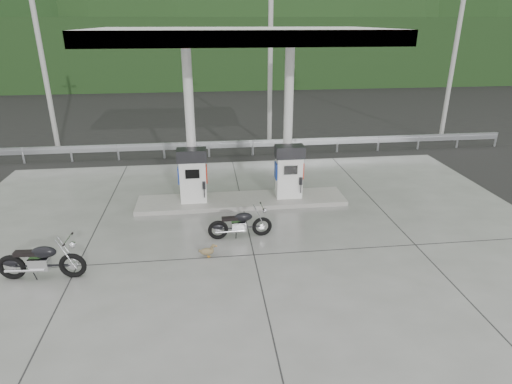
{
  "coord_description": "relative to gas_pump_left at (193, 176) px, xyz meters",
  "views": [
    {
      "loc": [
        -1.14,
        -10.79,
        5.81
      ],
      "look_at": [
        0.3,
        1.0,
        1.0
      ],
      "focal_mm": 30.0,
      "sensor_mm": 36.0,
      "label": 1
    }
  ],
  "objects": [
    {
      "name": "canopy_column_left",
      "position": [
        0.0,
        0.4,
        1.6
      ],
      "size": [
        0.3,
        0.3,
        5.0
      ],
      "primitive_type": "cylinder",
      "color": "white",
      "rests_on": "pump_island"
    },
    {
      "name": "gas_pump_right",
      "position": [
        3.2,
        0.0,
        0.0
      ],
      "size": [
        0.95,
        0.55,
        1.8
      ],
      "primitive_type": null,
      "color": "white",
      "rests_on": "pump_island"
    },
    {
      "name": "canopy_column_right",
      "position": [
        3.2,
        0.4,
        1.6
      ],
      "size": [
        0.3,
        0.3,
        5.0
      ],
      "primitive_type": "cylinder",
      "color": "white",
      "rests_on": "pump_island"
    },
    {
      "name": "tree_band",
      "position": [
        1.6,
        27.5,
        1.93
      ],
      "size": [
        80.0,
        6.0,
        6.0
      ],
      "primitive_type": "cube",
      "color": "black",
      "rests_on": "ground"
    },
    {
      "name": "forecourt_apron",
      "position": [
        1.6,
        -2.5,
        -1.06
      ],
      "size": [
        18.0,
        14.0,
        0.02
      ],
      "primitive_type": "cube",
      "color": "slate",
      "rests_on": "ground"
    },
    {
      "name": "duck",
      "position": [
        0.37,
        -3.46,
        -0.89
      ],
      "size": [
        0.44,
        0.12,
        0.32
      ],
      "primitive_type": null,
      "rotation": [
        0.0,
        0.0,
        0.0
      ],
      "color": "brown",
      "rests_on": "forecourt_apron"
    },
    {
      "name": "utility_pole_c",
      "position": [
        12.6,
        7.0,
        2.93
      ],
      "size": [
        0.22,
        0.22,
        8.0
      ],
      "primitive_type": "cylinder",
      "color": "#979791",
      "rests_on": "ground"
    },
    {
      "name": "road",
      "position": [
        1.6,
        9.0,
        -1.07
      ],
      "size": [
        60.0,
        7.0,
        0.01
      ],
      "primitive_type": "cube",
      "color": "black",
      "rests_on": "ground"
    },
    {
      "name": "utility_pole_b",
      "position": [
        3.6,
        7.0,
        2.93
      ],
      "size": [
        0.22,
        0.22,
        8.0
      ],
      "primitive_type": "cylinder",
      "color": "#979791",
      "rests_on": "ground"
    },
    {
      "name": "motorcycle_right",
      "position": [
        1.33,
        -2.45,
        -0.64
      ],
      "size": [
        1.74,
        0.63,
        0.81
      ],
      "primitive_type": null,
      "rotation": [
        0.0,
        0.0,
        0.05
      ],
      "color": "black",
      "rests_on": "forecourt_apron"
    },
    {
      "name": "guardrail",
      "position": [
        1.6,
        5.5,
        -0.36
      ],
      "size": [
        26.0,
        0.16,
        1.42
      ],
      "primitive_type": null,
      "color": "#9FA2A6",
      "rests_on": "ground"
    },
    {
      "name": "motorcycle_left",
      "position": [
        -3.54,
        -3.95,
        -0.59
      ],
      "size": [
        1.97,
        0.74,
        0.91
      ],
      "primitive_type": null,
      "rotation": [
        0.0,
        0.0,
        -0.07
      ],
      "color": "black",
      "rests_on": "forecourt_apron"
    },
    {
      "name": "utility_pole_a",
      "position": [
        -6.4,
        7.0,
        2.93
      ],
      "size": [
        0.22,
        0.22,
        8.0
      ],
      "primitive_type": "cylinder",
      "color": "#979791",
      "rests_on": "ground"
    },
    {
      "name": "forested_hills",
      "position": [
        1.6,
        57.5,
        -1.07
      ],
      "size": [
        100.0,
        40.0,
        140.0
      ],
      "primitive_type": null,
      "color": "black",
      "rests_on": "ground"
    },
    {
      "name": "canopy_roof",
      "position": [
        1.6,
        0.0,
        4.3
      ],
      "size": [
        8.5,
        5.0,
        0.4
      ],
      "primitive_type": "cube",
      "color": "white",
      "rests_on": "canopy_column_left"
    },
    {
      "name": "gas_pump_left",
      "position": [
        0.0,
        0.0,
        0.0
      ],
      "size": [
        0.95,
        0.55,
        1.8
      ],
      "primitive_type": null,
      "color": "white",
      "rests_on": "pump_island"
    },
    {
      "name": "ground",
      "position": [
        1.6,
        -2.5,
        -1.07
      ],
      "size": [
        160.0,
        160.0,
        0.0
      ],
      "primitive_type": "plane",
      "color": "black",
      "rests_on": "ground"
    },
    {
      "name": "pump_island",
      "position": [
        1.6,
        0.0,
        -0.98
      ],
      "size": [
        7.0,
        1.4,
        0.15
      ],
      "primitive_type": "cube",
      "color": "gray",
      "rests_on": "forecourt_apron"
    }
  ]
}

